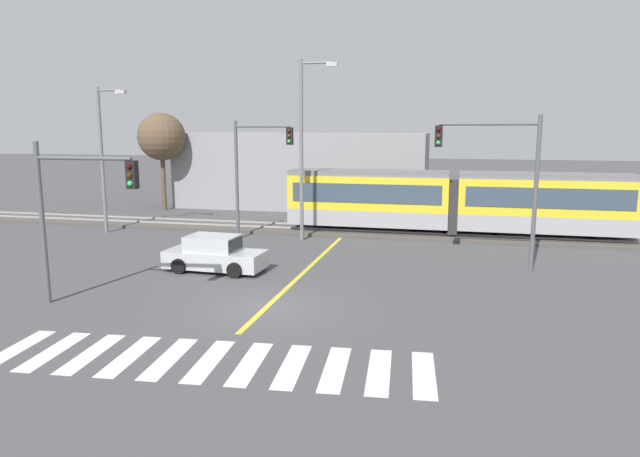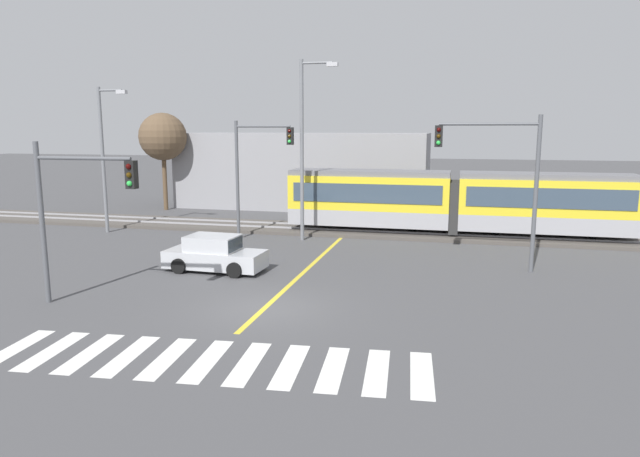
{
  "view_description": "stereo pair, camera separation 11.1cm",
  "coord_description": "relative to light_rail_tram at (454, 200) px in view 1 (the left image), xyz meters",
  "views": [
    {
      "loc": [
        6.04,
        -17.43,
        5.95
      ],
      "look_at": [
        0.31,
        6.67,
        1.6
      ],
      "focal_mm": 32.0,
      "sensor_mm": 36.0,
      "label": 1
    },
    {
      "loc": [
        6.15,
        -17.41,
        5.95
      ],
      "look_at": [
        0.31,
        6.67,
        1.6
      ],
      "focal_mm": 32.0,
      "sensor_mm": 36.0,
      "label": 2
    }
  ],
  "objects": [
    {
      "name": "ground_plane",
      "position": [
        -5.99,
        -14.83,
        -2.05
      ],
      "size": [
        200.0,
        200.0,
        0.0
      ],
      "primitive_type": "plane",
      "color": "#474749"
    },
    {
      "name": "track_bed",
      "position": [
        -5.99,
        0.01,
        -1.96
      ],
      "size": [
        120.0,
        4.0,
        0.18
      ],
      "primitive_type": "cube",
      "color": "#4C4742",
      "rests_on": "ground"
    },
    {
      "name": "rail_near",
      "position": [
        -5.99,
        -0.71,
        -1.82
      ],
      "size": [
        120.0,
        0.08,
        0.1
      ],
      "primitive_type": "cube",
      "color": "#939399",
      "rests_on": "track_bed"
    },
    {
      "name": "rail_far",
      "position": [
        -5.99,
        0.73,
        -1.82
      ],
      "size": [
        120.0,
        0.08,
        0.1
      ],
      "primitive_type": "cube",
      "color": "#939399",
      "rests_on": "track_bed"
    },
    {
      "name": "light_rail_tram",
      "position": [
        0.0,
        0.0,
        0.0
      ],
      "size": [
        18.5,
        2.64,
        3.43
      ],
      "color": "#9E9EA3",
      "rests_on": "track_bed"
    },
    {
      "name": "crosswalk_stripe_0",
      "position": [
        -11.47,
        -19.78,
        -2.04
      ],
      "size": [
        0.79,
        2.84,
        0.01
      ],
      "primitive_type": "cube",
      "rotation": [
        0.0,
        0.0,
        0.08
      ],
      "color": "silver",
      "rests_on": "ground"
    },
    {
      "name": "crosswalk_stripe_1",
      "position": [
        -10.38,
        -19.69,
        -2.04
      ],
      "size": [
        0.79,
        2.84,
        0.01
      ],
      "primitive_type": "cube",
      "rotation": [
        0.0,
        0.0,
        0.08
      ],
      "color": "silver",
      "rests_on": "ground"
    },
    {
      "name": "crosswalk_stripe_2",
      "position": [
        -9.28,
        -19.6,
        -2.04
      ],
      "size": [
        0.79,
        2.84,
        0.01
      ],
      "primitive_type": "cube",
      "rotation": [
        0.0,
        0.0,
        0.08
      ],
      "color": "silver",
      "rests_on": "ground"
    },
    {
      "name": "crosswalk_stripe_3",
      "position": [
        -8.18,
        -19.51,
        -2.04
      ],
      "size": [
        0.79,
        2.84,
        0.01
      ],
      "primitive_type": "cube",
      "rotation": [
        0.0,
        0.0,
        0.08
      ],
      "color": "silver",
      "rests_on": "ground"
    },
    {
      "name": "crosswalk_stripe_4",
      "position": [
        -7.09,
        -19.42,
        -2.04
      ],
      "size": [
        0.79,
        2.84,
        0.01
      ],
      "primitive_type": "cube",
      "rotation": [
        0.0,
        0.0,
        0.08
      ],
      "color": "silver",
      "rests_on": "ground"
    },
    {
      "name": "crosswalk_stripe_5",
      "position": [
        -5.99,
        -19.32,
        -2.04
      ],
      "size": [
        0.79,
        2.84,
        0.01
      ],
      "primitive_type": "cube",
      "rotation": [
        0.0,
        0.0,
        0.08
      ],
      "color": "silver",
      "rests_on": "ground"
    },
    {
      "name": "crosswalk_stripe_6",
      "position": [
        -4.9,
        -19.23,
        -2.04
      ],
      "size": [
        0.79,
        2.84,
        0.01
      ],
      "primitive_type": "cube",
      "rotation": [
        0.0,
        0.0,
        0.08
      ],
      "color": "silver",
      "rests_on": "ground"
    },
    {
      "name": "crosswalk_stripe_7",
      "position": [
        -3.8,
        -19.14,
        -2.04
      ],
      "size": [
        0.79,
        2.84,
        0.01
      ],
      "primitive_type": "cube",
      "rotation": [
        0.0,
        0.0,
        0.08
      ],
      "color": "silver",
      "rests_on": "ground"
    },
    {
      "name": "crosswalk_stripe_8",
      "position": [
        -2.7,
        -19.05,
        -2.04
      ],
      "size": [
        0.79,
        2.84,
        0.01
      ],
      "primitive_type": "cube",
      "rotation": [
        0.0,
        0.0,
        0.08
      ],
      "color": "silver",
      "rests_on": "ground"
    },
    {
      "name": "crosswalk_stripe_9",
      "position": [
        -1.61,
        -18.95,
        -2.04
      ],
      "size": [
        0.79,
        2.84,
        0.01
      ],
      "primitive_type": "cube",
      "rotation": [
        0.0,
        0.0,
        0.08
      ],
      "color": "silver",
      "rests_on": "ground"
    },
    {
      "name": "crosswalk_stripe_10",
      "position": [
        -0.51,
        -18.86,
        -2.04
      ],
      "size": [
        0.79,
        2.84,
        0.01
      ],
      "primitive_type": "cube",
      "rotation": [
        0.0,
        0.0,
        0.08
      ],
      "color": "silver",
      "rests_on": "ground"
    },
    {
      "name": "lane_centre_line",
      "position": [
        -5.99,
        -9.66,
        -2.05
      ],
      "size": [
        0.2,
        15.33,
        0.01
      ],
      "primitive_type": "cube",
      "color": "gold",
      "rests_on": "ground"
    },
    {
      "name": "sedan_crossing",
      "position": [
        -9.71,
        -10.42,
        -1.35
      ],
      "size": [
        4.27,
        2.05,
        1.52
      ],
      "color": "#B7BABF",
      "rests_on": "ground"
    },
    {
      "name": "traffic_light_near_left",
      "position": [
        -12.19,
        -15.94,
        1.58
      ],
      "size": [
        3.75,
        0.38,
        5.54
      ],
      "color": "#515459",
      "rests_on": "ground"
    },
    {
      "name": "traffic_light_mid_right",
      "position": [
        1.91,
        -7.47,
        2.3
      ],
      "size": [
        4.25,
        0.38,
        6.52
      ],
      "color": "#515459",
      "rests_on": "ground"
    },
    {
      "name": "traffic_light_far_left",
      "position": [
        -10.4,
        -3.42,
        2.17
      ],
      "size": [
        3.25,
        0.38,
        6.37
      ],
      "color": "#515459",
      "rests_on": "ground"
    },
    {
      "name": "street_lamp_west",
      "position": [
        -19.42,
        -3.42,
        2.6
      ],
      "size": [
        1.83,
        0.28,
        8.25
      ],
      "color": "slate",
      "rests_on": "ground"
    },
    {
      "name": "street_lamp_centre",
      "position": [
        -7.75,
        -3.04,
        3.25
      ],
      "size": [
        2.02,
        0.28,
        9.46
      ],
      "color": "slate",
      "rests_on": "ground"
    },
    {
      "name": "bare_tree_far_west",
      "position": [
        -20.87,
        5.86,
        3.29
      ],
      "size": [
        3.44,
        3.44,
        7.09
      ],
      "color": "brown",
      "rests_on": "ground"
    },
    {
      "name": "building_backdrop_far",
      "position": [
        -11.38,
        9.84,
        0.76
      ],
      "size": [
        18.77,
        6.0,
        5.62
      ],
      "primitive_type": "cube",
      "color": "gray",
      "rests_on": "ground"
    }
  ]
}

